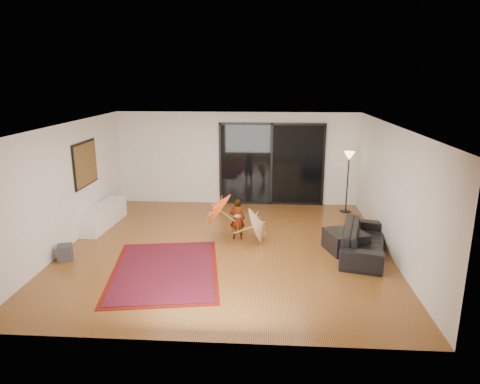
# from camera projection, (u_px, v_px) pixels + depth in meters

# --- Properties ---
(floor) EXTENTS (7.00, 7.00, 0.00)m
(floor) POSITION_uv_depth(u_px,v_px,m) (226.00, 248.00, 9.47)
(floor) COLOR #A16A2C
(floor) RESTS_ON ground
(ceiling) EXTENTS (7.00, 7.00, 0.00)m
(ceiling) POSITION_uv_depth(u_px,v_px,m) (225.00, 125.00, 8.77)
(ceiling) COLOR white
(ceiling) RESTS_ON wall_back
(wall_back) EXTENTS (7.00, 0.00, 7.00)m
(wall_back) POSITION_uv_depth(u_px,v_px,m) (237.00, 159.00, 12.49)
(wall_back) COLOR silver
(wall_back) RESTS_ON floor
(wall_front) EXTENTS (7.00, 0.00, 7.00)m
(wall_front) POSITION_uv_depth(u_px,v_px,m) (200.00, 254.00, 5.75)
(wall_front) COLOR silver
(wall_front) RESTS_ON floor
(wall_left) EXTENTS (0.00, 7.00, 7.00)m
(wall_left) POSITION_uv_depth(u_px,v_px,m) (66.00, 186.00, 9.34)
(wall_left) COLOR silver
(wall_left) RESTS_ON floor
(wall_right) EXTENTS (0.00, 7.00, 7.00)m
(wall_right) POSITION_uv_depth(u_px,v_px,m) (393.00, 192.00, 8.90)
(wall_right) COLOR silver
(wall_right) RESTS_ON floor
(sliding_door) EXTENTS (3.06, 0.07, 2.40)m
(sliding_door) POSITION_uv_depth(u_px,v_px,m) (271.00, 164.00, 12.44)
(sliding_door) COLOR black
(sliding_door) RESTS_ON wall_back
(painting) EXTENTS (0.04, 1.28, 1.08)m
(painting) POSITION_uv_depth(u_px,v_px,m) (86.00, 164.00, 10.22)
(painting) COLOR black
(painting) RESTS_ON wall_left
(media_console) EXTENTS (0.59, 1.92, 0.53)m
(media_console) POSITION_uv_depth(u_px,v_px,m) (103.00, 216.00, 10.82)
(media_console) COLOR white
(media_console) RESTS_ON floor
(speaker) EXTENTS (0.37, 0.37, 0.33)m
(speaker) POSITION_uv_depth(u_px,v_px,m) (65.00, 253.00, 8.79)
(speaker) COLOR #424244
(speaker) RESTS_ON floor
(persian_rug) EXTENTS (2.44, 3.12, 0.02)m
(persian_rug) POSITION_uv_depth(u_px,v_px,m) (165.00, 270.00, 8.34)
(persian_rug) COLOR #610F08
(persian_rug) RESTS_ON floor
(sofa) EXTENTS (1.33, 2.27, 0.62)m
(sofa) POSITION_uv_depth(u_px,v_px,m) (364.00, 240.00, 9.07)
(sofa) COLOR black
(sofa) RESTS_ON floor
(ottoman) EXTENTS (0.97, 0.97, 0.44)m
(ottoman) POSITION_uv_depth(u_px,v_px,m) (345.00, 241.00, 9.26)
(ottoman) COLOR black
(ottoman) RESTS_ON floor
(floor_lamp) EXTENTS (0.29, 0.29, 1.70)m
(floor_lamp) POSITION_uv_depth(u_px,v_px,m) (349.00, 165.00, 11.67)
(floor_lamp) COLOR black
(floor_lamp) RESTS_ON floor
(child) EXTENTS (0.36, 0.24, 0.97)m
(child) POSITION_uv_depth(u_px,v_px,m) (237.00, 219.00, 9.88)
(child) COLOR #999999
(child) RESTS_ON floor
(parasol_orange) EXTENTS (0.66, 0.87, 0.90)m
(parasol_orange) POSITION_uv_depth(u_px,v_px,m) (213.00, 209.00, 9.80)
(parasol_orange) COLOR #E43F0C
(parasol_orange) RESTS_ON child
(parasol_white) EXTENTS (0.52, 0.83, 0.90)m
(parasol_white) POSITION_uv_depth(u_px,v_px,m) (263.00, 221.00, 9.70)
(parasol_white) COLOR silver
(parasol_white) RESTS_ON floor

